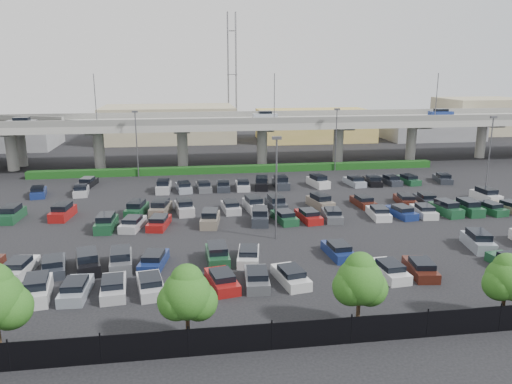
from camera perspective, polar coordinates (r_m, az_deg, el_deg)
ground at (r=57.84m, az=0.81°, el=-2.73°), size 280.00×280.00×0.00m
overpass at (r=87.65m, az=-2.69°, el=7.65°), size 150.00×13.00×15.80m
hedge at (r=81.77m, az=-1.99°, el=2.64°), size 66.00×1.60×1.10m
fence at (r=32.22m, az=8.99°, el=-15.48°), size 70.00×0.10×2.00m
tree_row at (r=32.52m, az=9.69°, el=-10.07°), size 65.07×3.66×5.94m
parked_cars at (r=53.94m, az=1.48°, el=-3.29°), size 63.17×41.67×1.67m
light_poles at (r=57.82m, az=-3.53°, el=3.60°), size 66.90×48.38×10.30m
distant_buildings at (r=119.11m, az=1.96°, el=7.79°), size 138.00×24.00×9.00m
comm_tower at (r=129.31m, az=-2.75°, el=13.54°), size 2.40×2.40×30.00m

